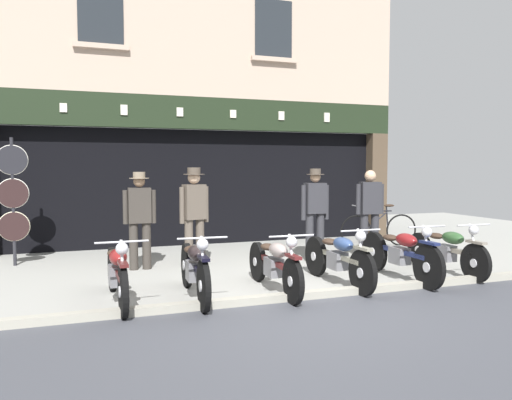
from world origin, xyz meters
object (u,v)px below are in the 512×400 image
(salesman_left, at_px, (140,216))
(tyre_sign_pole, at_px, (13,194))
(motorcycle_right, at_px, (447,249))
(motorcycle_left, at_px, (195,267))
(shopkeeper_center, at_px, (194,211))
(motorcycle_center_right, at_px, (400,253))
(salesman_right, at_px, (315,210))
(leaning_bicycle, at_px, (379,229))
(assistant_far_right, at_px, (370,210))
(motorcycle_center_left, at_px, (274,263))
(motorcycle_center, at_px, (338,257))
(advert_board_near, at_px, (271,166))
(motorcycle_far_left, at_px, (117,271))

(salesman_left, height_order, tyre_sign_pole, tyre_sign_pole)
(motorcycle_right, bearing_deg, motorcycle_left, 2.36)
(motorcycle_right, relative_size, shopkeeper_center, 1.11)
(motorcycle_center_right, xyz_separation_m, salesman_right, (-0.52, 1.92, 0.53))
(motorcycle_left, bearing_deg, leaning_bicycle, -143.99)
(tyre_sign_pole, xyz_separation_m, leaning_bicycle, (7.45, -0.27, -0.90))
(assistant_far_right, xyz_separation_m, tyre_sign_pole, (-6.32, 1.64, 0.33))
(motorcycle_right, relative_size, leaning_bicycle, 1.10)
(salesman_left, bearing_deg, leaning_bicycle, -168.73)
(shopkeeper_center, relative_size, assistant_far_right, 1.03)
(shopkeeper_center, bearing_deg, tyre_sign_pole, -33.74)
(motorcycle_left, height_order, salesman_right, salesman_right)
(motorcycle_center_left, height_order, motorcycle_center, motorcycle_center)
(salesman_left, bearing_deg, motorcycle_center_left, 126.83)
(motorcycle_center_left, distance_m, advert_board_near, 5.36)
(assistant_far_right, bearing_deg, advert_board_near, -67.32)
(motorcycle_center, distance_m, salesman_left, 3.48)
(motorcycle_center_right, xyz_separation_m, advert_board_near, (-0.25, 4.79, 1.35))
(motorcycle_center, bearing_deg, leaning_bicycle, -132.17)
(motorcycle_left, bearing_deg, motorcycle_right, -174.57)
(motorcycle_left, bearing_deg, motorcycle_center_left, -177.58)
(motorcycle_far_left, relative_size, leaning_bicycle, 1.15)
(motorcycle_center_right, bearing_deg, salesman_left, -30.32)
(motorcycle_center_right, bearing_deg, assistant_far_right, -106.57)
(motorcycle_center_left, bearing_deg, motorcycle_left, 0.35)
(motorcycle_left, height_order, motorcycle_center_right, motorcycle_center_right)
(shopkeeper_center, bearing_deg, motorcycle_right, 137.69)
(motorcycle_far_left, relative_size, assistant_far_right, 1.21)
(motorcycle_center_left, bearing_deg, advert_board_near, -109.46)
(motorcycle_center, bearing_deg, advert_board_near, -100.19)
(motorcycle_left, distance_m, motorcycle_right, 4.27)
(motorcycle_far_left, xyz_separation_m, motorcycle_center_right, (4.28, -0.10, 0.01))
(tyre_sign_pole, height_order, advert_board_near, advert_board_near)
(motorcycle_center_left, xyz_separation_m, shopkeeper_center, (-0.62, 2.25, 0.58))
(assistant_far_right, distance_m, tyre_sign_pole, 6.54)
(motorcycle_right, xyz_separation_m, assistant_far_right, (-0.44, 1.62, 0.54))
(motorcycle_center, bearing_deg, motorcycle_left, 0.53)
(motorcycle_center, xyz_separation_m, salesman_right, (0.57, 1.90, 0.54))
(motorcycle_center_left, xyz_separation_m, motorcycle_center, (1.05, 0.06, 0.01))
(motorcycle_center_left, relative_size, motorcycle_right, 1.04)
(motorcycle_left, distance_m, shopkeeper_center, 2.35)
(motorcycle_far_left, height_order, salesman_left, salesman_left)
(motorcycle_left, xyz_separation_m, motorcycle_center, (2.20, 0.03, -0.00))
(motorcycle_left, bearing_deg, motorcycle_center_right, -175.94)
(motorcycle_center, height_order, motorcycle_center_right, motorcycle_center_right)
(shopkeeper_center, xyz_separation_m, salesman_right, (2.24, -0.29, -0.02))
(motorcycle_right, bearing_deg, salesman_left, -23.66)
(motorcycle_left, xyz_separation_m, leaning_bicycle, (4.95, 3.10, -0.04))
(salesman_right, bearing_deg, assistant_far_right, 170.55)
(motorcycle_center, bearing_deg, salesman_left, -40.57)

